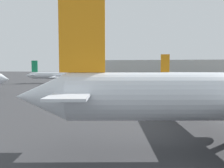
% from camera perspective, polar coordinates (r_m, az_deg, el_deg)
% --- Properties ---
extents(airplane_far_left, '(34.20, 20.46, 10.59)m').
position_cam_1_polar(airplane_far_left, '(74.87, 22.81, 1.56)').
color(airplane_far_left, silver).
rests_on(airplane_far_left, ground_plane).
extents(airplane_far_right, '(29.15, 21.84, 9.20)m').
position_cam_1_polar(airplane_far_right, '(94.69, -12.72, 2.16)').
color(airplane_far_right, silver).
rests_on(airplane_far_right, ground_plane).
extents(baggage_cart, '(1.80, 2.61, 1.30)m').
position_cam_1_polar(baggage_cart, '(30.96, -1.07, -6.51)').
color(baggage_cart, red).
rests_on(baggage_cart, ground_plane).
extents(terminal_building, '(61.24, 24.73, 10.10)m').
position_cam_1_polar(terminal_building, '(126.33, 12.92, 3.51)').
color(terminal_building, '#B7B7B2').
rests_on(terminal_building, ground_plane).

